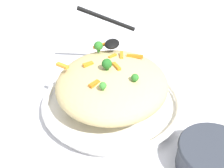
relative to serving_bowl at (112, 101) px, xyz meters
name	(u,v)px	position (x,y,z in m)	size (l,w,h in m)	color
ground_plane	(112,107)	(0.00, 0.00, -0.02)	(2.40, 2.40, 0.00)	silver
serving_bowl	(112,101)	(0.00, 0.00, 0.00)	(0.37, 0.37, 0.04)	white
pasta_mound	(112,83)	(0.00, 0.00, 0.06)	(0.30, 0.29, 0.10)	#D1BA7A
carrot_piece_0	(62,66)	(0.02, -0.12, 0.11)	(0.04, 0.01, 0.01)	orange
carrot_piece_1	(100,46)	(-0.11, -0.06, 0.11)	(0.04, 0.01, 0.01)	orange
carrot_piece_2	(135,56)	(-0.07, 0.05, 0.11)	(0.04, 0.01, 0.01)	orange
carrot_piece_3	(112,56)	(-0.05, -0.01, 0.11)	(0.03, 0.01, 0.01)	orange
carrot_piece_4	(116,67)	(0.00, 0.01, 0.11)	(0.03, 0.01, 0.01)	orange
carrot_piece_5	(122,55)	(-0.06, 0.01, 0.11)	(0.03, 0.01, 0.01)	orange
carrot_piece_6	(88,64)	(0.00, -0.06, 0.11)	(0.03, 0.01, 0.01)	orange
carrot_piece_7	(94,84)	(0.07, -0.02, 0.11)	(0.03, 0.01, 0.01)	orange
broccoli_floret_0	(107,64)	(0.02, -0.01, 0.13)	(0.03, 0.03, 0.03)	#205B1C
broccoli_floret_1	(98,46)	(-0.08, -0.06, 0.12)	(0.02, 0.02, 0.03)	#296820
broccoli_floret_2	(135,78)	(0.04, 0.06, 0.11)	(0.02, 0.02, 0.02)	#296820
broccoli_floret_3	(102,86)	(0.09, 0.00, 0.11)	(0.02, 0.02, 0.02)	#377928
serving_spoon	(110,34)	(-0.13, -0.04, 0.13)	(0.14, 0.16, 0.09)	black
companion_bowl	(214,157)	(0.14, 0.25, 0.02)	(0.15, 0.15, 0.06)	#333842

